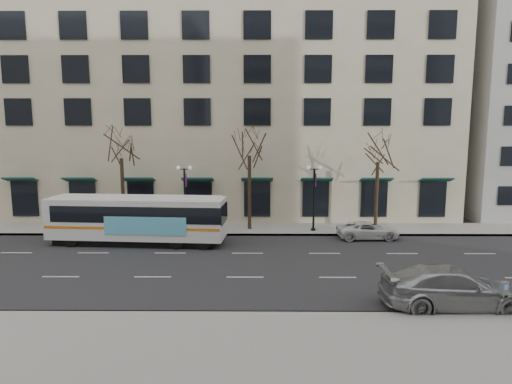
{
  "coord_description": "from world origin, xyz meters",
  "views": [
    {
      "loc": [
        0.75,
        -24.49,
        7.77
      ],
      "look_at": [
        0.56,
        2.34,
        4.0
      ],
      "focal_mm": 30.0,
      "sensor_mm": 36.0,
      "label": 1
    }
  ],
  "objects_px": {
    "tree_far_right": "(378,150)",
    "city_bus": "(138,218)",
    "tree_far_left": "(121,146)",
    "tree_far_mid": "(249,143)",
    "white_pickup": "(368,230)",
    "silver_car": "(452,288)",
    "lamp_post_left": "(185,195)",
    "pay_station": "(504,291)",
    "lamp_post_right": "(314,195)"
  },
  "relations": [
    {
      "from": "city_bus",
      "to": "silver_car",
      "type": "xyz_separation_m",
      "value": [
        17.01,
        -10.87,
        -0.91
      ]
    },
    {
      "from": "city_bus",
      "to": "pay_station",
      "type": "relative_size",
      "value": 8.71
    },
    {
      "from": "tree_far_left",
      "to": "city_bus",
      "type": "xyz_separation_m",
      "value": [
        2.33,
        -4.13,
        -4.88
      ]
    },
    {
      "from": "tree_far_left",
      "to": "lamp_post_left",
      "type": "height_order",
      "value": "tree_far_left"
    },
    {
      "from": "white_pickup",
      "to": "lamp_post_left",
      "type": "bearing_deg",
      "value": 79.93
    },
    {
      "from": "tree_far_left",
      "to": "lamp_post_left",
      "type": "xyz_separation_m",
      "value": [
        5.01,
        -0.6,
        -3.75
      ]
    },
    {
      "from": "lamp_post_left",
      "to": "lamp_post_right",
      "type": "height_order",
      "value": "same"
    },
    {
      "from": "tree_far_left",
      "to": "pay_station",
      "type": "height_order",
      "value": "tree_far_left"
    },
    {
      "from": "city_bus",
      "to": "pay_station",
      "type": "distance_m",
      "value": 22.2
    },
    {
      "from": "white_pickup",
      "to": "tree_far_left",
      "type": "bearing_deg",
      "value": 80.31
    },
    {
      "from": "tree_far_left",
      "to": "lamp_post_left",
      "type": "relative_size",
      "value": 1.6
    },
    {
      "from": "city_bus",
      "to": "tree_far_left",
      "type": "bearing_deg",
      "value": 123.73
    },
    {
      "from": "tree_far_mid",
      "to": "white_pickup",
      "type": "distance_m",
      "value": 11.08
    },
    {
      "from": "tree_far_mid",
      "to": "lamp_post_left",
      "type": "distance_m",
      "value": 6.4
    },
    {
      "from": "lamp_post_right",
      "to": "city_bus",
      "type": "relative_size",
      "value": 0.42
    },
    {
      "from": "white_pickup",
      "to": "pay_station",
      "type": "relative_size",
      "value": 3.15
    },
    {
      "from": "lamp_post_left",
      "to": "city_bus",
      "type": "height_order",
      "value": "lamp_post_left"
    },
    {
      "from": "lamp_post_right",
      "to": "white_pickup",
      "type": "bearing_deg",
      "value": -28.1
    },
    {
      "from": "tree_far_left",
      "to": "city_bus",
      "type": "bearing_deg",
      "value": -60.52
    },
    {
      "from": "tree_far_right",
      "to": "city_bus",
      "type": "xyz_separation_m",
      "value": [
        -17.67,
        -4.13,
        -4.6
      ]
    },
    {
      "from": "tree_far_right",
      "to": "silver_car",
      "type": "bearing_deg",
      "value": -92.52
    },
    {
      "from": "tree_far_mid",
      "to": "city_bus",
      "type": "bearing_deg",
      "value": -151.71
    },
    {
      "from": "tree_far_mid",
      "to": "tree_far_right",
      "type": "relative_size",
      "value": 1.06
    },
    {
      "from": "lamp_post_left",
      "to": "silver_car",
      "type": "height_order",
      "value": "lamp_post_left"
    },
    {
      "from": "lamp_post_left",
      "to": "pay_station",
      "type": "xyz_separation_m",
      "value": [
        16.0,
        -15.5,
        -1.76
      ]
    },
    {
      "from": "city_bus",
      "to": "pay_station",
      "type": "bearing_deg",
      "value": -28.42
    },
    {
      "from": "pay_station",
      "to": "white_pickup",
      "type": "bearing_deg",
      "value": 84.98
    },
    {
      "from": "city_bus",
      "to": "white_pickup",
      "type": "relative_size",
      "value": 2.77
    },
    {
      "from": "tree_far_right",
      "to": "tree_far_left",
      "type": "bearing_deg",
      "value": 180.0
    },
    {
      "from": "white_pickup",
      "to": "pay_station",
      "type": "xyz_separation_m",
      "value": [
        2.26,
        -13.5,
        0.56
      ]
    },
    {
      "from": "tree_far_mid",
      "to": "silver_car",
      "type": "xyz_separation_m",
      "value": [
        9.34,
        -15.0,
        -6.0
      ]
    },
    {
      "from": "lamp_post_right",
      "to": "silver_car",
      "type": "height_order",
      "value": "lamp_post_right"
    },
    {
      "from": "city_bus",
      "to": "silver_car",
      "type": "bearing_deg",
      "value": -28.35
    },
    {
      "from": "tree_far_mid",
      "to": "tree_far_right",
      "type": "height_order",
      "value": "tree_far_mid"
    },
    {
      "from": "lamp_post_left",
      "to": "lamp_post_right",
      "type": "bearing_deg",
      "value": 0.0
    },
    {
      "from": "white_pickup",
      "to": "pay_station",
      "type": "height_order",
      "value": "pay_station"
    },
    {
      "from": "tree_far_mid",
      "to": "lamp_post_left",
      "type": "height_order",
      "value": "tree_far_mid"
    },
    {
      "from": "tree_far_mid",
      "to": "white_pickup",
      "type": "xyz_separation_m",
      "value": [
        8.75,
        -2.6,
        -6.28
      ]
    },
    {
      "from": "tree_far_left",
      "to": "tree_far_right",
      "type": "bearing_deg",
      "value": 0.0
    },
    {
      "from": "tree_far_mid",
      "to": "lamp_post_right",
      "type": "xyz_separation_m",
      "value": [
        5.01,
        -0.6,
        -3.96
      ]
    },
    {
      "from": "tree_far_right",
      "to": "city_bus",
      "type": "relative_size",
      "value": 0.65
    },
    {
      "from": "tree_far_left",
      "to": "tree_far_mid",
      "type": "distance_m",
      "value": 10.0
    },
    {
      "from": "tree_far_mid",
      "to": "city_bus",
      "type": "relative_size",
      "value": 0.69
    },
    {
      "from": "tree_far_left",
      "to": "white_pickup",
      "type": "bearing_deg",
      "value": -7.89
    },
    {
      "from": "lamp_post_right",
      "to": "white_pickup",
      "type": "relative_size",
      "value": 1.16
    },
    {
      "from": "tree_far_mid",
      "to": "tree_far_right",
      "type": "xyz_separation_m",
      "value": [
        10.0,
        -0.0,
        -0.48
      ]
    },
    {
      "from": "silver_car",
      "to": "pay_station",
      "type": "distance_m",
      "value": 2.02
    },
    {
      "from": "pay_station",
      "to": "city_bus",
      "type": "bearing_deg",
      "value": 132.82
    },
    {
      "from": "tree_far_mid",
      "to": "white_pickup",
      "type": "height_order",
      "value": "tree_far_mid"
    },
    {
      "from": "tree_far_right",
      "to": "lamp_post_left",
      "type": "xyz_separation_m",
      "value": [
        -14.99,
        -0.6,
        -3.48
      ]
    }
  ]
}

